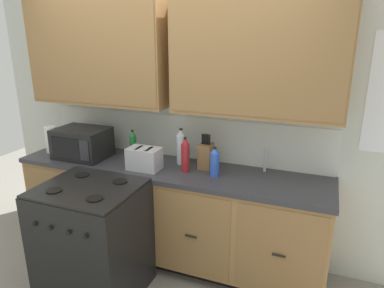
% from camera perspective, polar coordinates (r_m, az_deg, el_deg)
% --- Properties ---
extents(ground_plane, '(8.00, 8.00, 0.00)m').
position_cam_1_polar(ground_plane, '(3.31, -6.05, -20.64)').
color(ground_plane, gray).
extents(wall_unit, '(3.99, 0.40, 2.42)m').
position_cam_1_polar(wall_unit, '(3.08, -2.69, 10.22)').
color(wall_unit, silver).
rests_on(wall_unit, ground_plane).
extents(counter_run, '(2.82, 0.64, 0.92)m').
position_cam_1_polar(counter_run, '(3.27, -3.84, -11.14)').
color(counter_run, black).
rests_on(counter_run, ground_plane).
extents(stove_range, '(0.76, 0.68, 0.95)m').
position_cam_1_polar(stove_range, '(2.99, -15.89, -14.94)').
color(stove_range, black).
rests_on(stove_range, ground_plane).
extents(microwave, '(0.48, 0.37, 0.28)m').
position_cam_1_polar(microwave, '(3.45, -17.56, 0.16)').
color(microwave, black).
rests_on(microwave, counter_run).
extents(toaster, '(0.28, 0.18, 0.19)m').
position_cam_1_polar(toaster, '(3.03, -7.83, -2.38)').
color(toaster, '#B7B7BC').
rests_on(toaster, counter_run).
extents(knife_block, '(0.11, 0.14, 0.31)m').
position_cam_1_polar(knife_block, '(3.02, 2.31, -1.90)').
color(knife_block, olive).
rests_on(knife_block, counter_run).
extents(sink_faucet, '(0.02, 0.02, 0.20)m').
position_cam_1_polar(sink_faucet, '(3.01, 11.92, -2.64)').
color(sink_faucet, '#B2B5BA').
rests_on(sink_faucet, counter_run).
extents(paper_towel_roll, '(0.12, 0.12, 0.26)m').
position_cam_1_polar(paper_towel_roll, '(3.71, -22.06, 0.70)').
color(paper_towel_roll, white).
rests_on(paper_towel_roll, counter_run).
extents(bottle_blue, '(0.08, 0.08, 0.25)m').
position_cam_1_polar(bottle_blue, '(2.86, 3.75, -2.94)').
color(bottle_blue, blue).
rests_on(bottle_blue, counter_run).
extents(bottle_clear, '(0.08, 0.08, 0.33)m').
position_cam_1_polar(bottle_clear, '(3.11, -1.81, -0.44)').
color(bottle_clear, silver).
rests_on(bottle_clear, counter_run).
extents(bottle_red, '(0.07, 0.07, 0.30)m').
position_cam_1_polar(bottle_red, '(2.93, -1.11, -1.82)').
color(bottle_red, maroon).
rests_on(bottle_red, counter_run).
extents(bottle_green, '(0.06, 0.06, 0.28)m').
position_cam_1_polar(bottle_green, '(3.31, -9.63, -0.07)').
color(bottle_green, '#237A38').
rests_on(bottle_green, counter_run).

